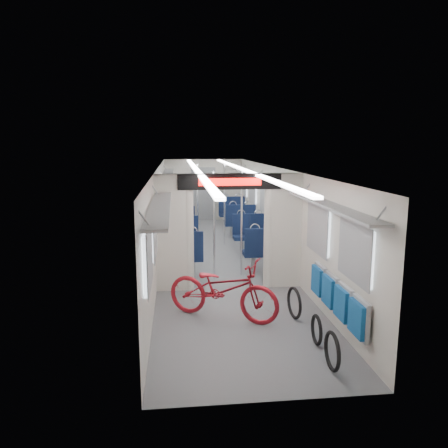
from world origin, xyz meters
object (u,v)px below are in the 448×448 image
Objects in this scene: bicycle at (223,289)px; stanchion_far_right at (224,205)px; bike_hoop_a at (332,353)px; bike_hoop_b at (316,331)px; stanchion_near_left at (214,227)px; seat_bay_near_right at (257,238)px; seat_bay_near_left at (181,242)px; stanchion_near_right at (242,224)px; seat_bay_far_right at (236,214)px; flip_bench at (336,297)px; seat_bay_far_left at (179,216)px; stanchion_far_left at (198,205)px; bike_hoop_c at (294,304)px.

stanchion_far_right is (0.63, 5.37, 0.64)m from bicycle.
bicycle is 3.73× the size of bike_hoop_a.
bike_hoop_a is 1.16× the size of bike_hoop_b.
seat_bay_near_right is at bearing 50.37° from stanchion_near_left.
bike_hoop_b is 0.21× the size of seat_bay_near_left.
seat_bay_near_right is at bearing 64.55° from stanchion_near_right.
stanchion_far_right is (-0.62, 6.48, 0.95)m from bike_hoop_b.
seat_bay_far_right is at bearing 83.55° from stanchion_near_right.
flip_bench is 1.00× the size of seat_bay_far_left.
stanchion_far_left is (0.52, 2.15, 0.59)m from seat_bay_near_left.
flip_bench reaches higher than bike_hoop_c.
bicycle is at bearing -88.74° from stanchion_far_left.
seat_bay_near_left is 2.29m from stanchion_far_left.
stanchion_near_left is (-1.13, 2.29, 0.90)m from bike_hoop_c.
bike_hoop_a is at bearing -79.75° from stanchion_far_left.
bicycle is at bearing -105.63° from stanchion_near_right.
stanchion_near_right is 1.00× the size of stanchion_far_right.
stanchion_far_left is 1.00× the size of stanchion_far_right.
stanchion_near_left is at bearing -102.79° from seat_bay_far_right.
stanchion_far_left is at bearing 76.43° from seat_bay_near_left.
bike_hoop_a is at bearing -70.43° from seat_bay_near_left.
flip_bench is at bearing -80.54° from stanchion_far_right.
stanchion_far_right is at bearing 108.62° from seat_bay_near_right.
flip_bench is 0.92× the size of stanchion_near_left.
seat_bay_near_left is at bearing -115.10° from seat_bay_far_right.
flip_bench is 8.42m from seat_bay_far_left.
stanchion_far_left is at bearing -74.15° from seat_bay_far_left.
seat_bay_far_left is (0.00, 3.98, -0.01)m from seat_bay_near_left.
flip_bench is at bearing 67.62° from bike_hoop_a.
flip_bench is 3.37m from stanchion_near_right.
bike_hoop_c is (1.18, -0.14, -0.26)m from bicycle.
seat_bay_near_right is at bearing 89.77° from bike_hoop_a.
seat_bay_near_left reaches higher than seat_bay_near_right.
stanchion_far_right reaches higher than bike_hoop_c.
seat_bay_far_left reaches higher than bicycle.
flip_bench is 4.08× the size of bike_hoop_a.
seat_bay_far_left is (-1.85, 9.17, 0.31)m from bike_hoop_a.
bike_hoop_a is 0.23× the size of stanchion_near_right.
bike_hoop_c is 0.26× the size of seat_bay_far_left.
seat_bay_near_right is 1.98m from stanchion_far_right.
stanchion_far_right reaches higher than flip_bench.
stanchion_far_left is (-1.35, -1.84, 0.59)m from seat_bay_far_right.
stanchion_near_right is (1.31, -0.96, 0.59)m from seat_bay_near_left.
bike_hoop_a is 9.20m from seat_bay_far_right.
bike_hoop_b is 0.20× the size of stanchion_far_left.
bike_hoop_a is 5.43m from seat_bay_near_right.
bike_hoop_b is 6.57m from stanchion_far_right.
bicycle is 1.70m from bike_hoop_b.
stanchion_far_left is (-1.35, 1.93, 0.60)m from seat_bay_near_right.
seat_bay_near_left is at bearing -173.33° from seat_bay_near_right.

